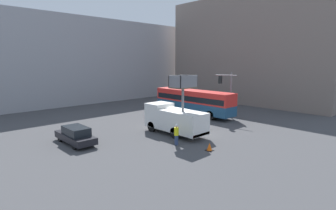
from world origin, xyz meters
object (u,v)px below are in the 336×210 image
(road_worker_directing, at_px, (204,121))
(road_worker_near_truck, at_px, (176,134))
(parked_car_curbside, at_px, (76,135))
(traffic_light_pole, at_px, (227,88))
(traffic_cone_near_truck, at_px, (209,147))
(utility_truck, at_px, (174,118))
(city_bus, at_px, (193,100))

(road_worker_directing, bearing_deg, road_worker_near_truck, 160.36)
(parked_car_curbside, bearing_deg, road_worker_directing, -22.23)
(traffic_light_pole, bearing_deg, road_worker_directing, -165.75)
(road_worker_near_truck, height_order, traffic_cone_near_truck, road_worker_near_truck)
(traffic_light_pole, xyz_separation_m, road_worker_near_truck, (-11.70, -3.03, -2.87))
(traffic_cone_near_truck, bearing_deg, road_worker_near_truck, 107.32)
(utility_truck, xyz_separation_m, traffic_light_pole, (9.47, 0.54, 2.22))
(traffic_cone_near_truck, xyz_separation_m, parked_car_curbside, (-6.86, 8.91, 0.47))
(road_worker_near_truck, xyz_separation_m, road_worker_directing, (5.45, 1.44, 0.03))
(city_bus, bearing_deg, road_worker_near_truck, 129.62)
(city_bus, distance_m, road_worker_near_truck, 13.06)
(utility_truck, height_order, parked_car_curbside, utility_truck)
(road_worker_near_truck, xyz_separation_m, traffic_cone_near_truck, (0.87, -2.79, -0.62))
(traffic_light_pole, xyz_separation_m, parked_car_curbside, (-17.69, 3.09, -3.02))
(utility_truck, relative_size, city_bus, 0.56)
(road_worker_directing, height_order, traffic_cone_near_truck, road_worker_directing)
(utility_truck, height_order, city_bus, utility_truck)
(city_bus, distance_m, traffic_light_pole, 4.90)
(traffic_light_pole, height_order, parked_car_curbside, traffic_light_pole)
(utility_truck, distance_m, city_bus, 9.82)
(city_bus, height_order, road_worker_directing, city_bus)
(parked_car_curbside, bearing_deg, traffic_light_pole, -9.91)
(road_worker_directing, relative_size, parked_car_curbside, 0.39)
(road_worker_directing, bearing_deg, parked_car_curbside, 123.31)
(road_worker_near_truck, height_order, parked_car_curbside, road_worker_near_truck)
(city_bus, relative_size, road_worker_near_truck, 6.35)
(road_worker_near_truck, relative_size, parked_car_curbside, 0.38)
(city_bus, xyz_separation_m, road_worker_directing, (-5.24, -6.00, -0.97))
(traffic_cone_near_truck, distance_m, parked_car_curbside, 11.26)
(utility_truck, xyz_separation_m, city_bus, (8.47, 4.96, 0.34))
(road_worker_near_truck, bearing_deg, road_worker_directing, 81.13)
(traffic_light_pole, xyz_separation_m, road_worker_directing, (-6.25, -1.59, -2.84))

